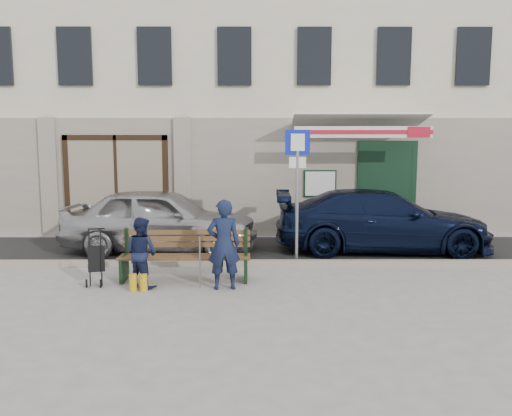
{
  "coord_description": "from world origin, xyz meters",
  "views": [
    {
      "loc": [
        0.53,
        -8.57,
        2.5
      ],
      "look_at": [
        0.56,
        1.6,
        1.2
      ],
      "focal_mm": 35.0,
      "sensor_mm": 36.0,
      "label": 1
    }
  ],
  "objects_px": {
    "stroller": "(96,260)",
    "bench": "(182,256)",
    "man": "(224,244)",
    "parking_sign": "(297,174)",
    "woman": "(141,252)",
    "car_silver": "(161,220)",
    "car_navy": "(382,221)"
  },
  "relations": [
    {
      "from": "parking_sign",
      "to": "man",
      "type": "bearing_deg",
      "value": -131.96
    },
    {
      "from": "bench",
      "to": "woman",
      "type": "bearing_deg",
      "value": -147.22
    },
    {
      "from": "bench",
      "to": "woman",
      "type": "relative_size",
      "value": 1.93
    },
    {
      "from": "man",
      "to": "bench",
      "type": "bearing_deg",
      "value": -40.74
    },
    {
      "from": "bench",
      "to": "stroller",
      "type": "xyz_separation_m",
      "value": [
        -1.5,
        -0.25,
        -0.01
      ]
    },
    {
      "from": "car_silver",
      "to": "parking_sign",
      "type": "bearing_deg",
      "value": -106.26
    },
    {
      "from": "parking_sign",
      "to": "woman",
      "type": "xyz_separation_m",
      "value": [
        -2.87,
        -1.84,
        -1.27
      ]
    },
    {
      "from": "parking_sign",
      "to": "stroller",
      "type": "bearing_deg",
      "value": -161.58
    },
    {
      "from": "parking_sign",
      "to": "car_silver",
      "type": "bearing_deg",
      "value": 154.99
    },
    {
      "from": "bench",
      "to": "man",
      "type": "relative_size",
      "value": 1.53
    },
    {
      "from": "woman",
      "to": "stroller",
      "type": "bearing_deg",
      "value": 19.23
    },
    {
      "from": "car_silver",
      "to": "car_navy",
      "type": "relative_size",
      "value": 0.9
    },
    {
      "from": "woman",
      "to": "stroller",
      "type": "relative_size",
      "value": 1.24
    },
    {
      "from": "woman",
      "to": "bench",
      "type": "bearing_deg",
      "value": -116.88
    },
    {
      "from": "woman",
      "to": "car_silver",
      "type": "bearing_deg",
      "value": -55.9
    },
    {
      "from": "car_navy",
      "to": "parking_sign",
      "type": "height_order",
      "value": "parking_sign"
    },
    {
      "from": "man",
      "to": "stroller",
      "type": "xyz_separation_m",
      "value": [
        -2.3,
        0.27,
        -0.34
      ]
    },
    {
      "from": "bench",
      "to": "man",
      "type": "distance_m",
      "value": 1.01
    },
    {
      "from": "bench",
      "to": "car_silver",
      "type": "bearing_deg",
      "value": 108.76
    },
    {
      "from": "woman",
      "to": "stroller",
      "type": "xyz_separation_m",
      "value": [
        -0.85,
        0.17,
        -0.18
      ]
    },
    {
      "from": "man",
      "to": "stroller",
      "type": "relative_size",
      "value": 1.57
    },
    {
      "from": "man",
      "to": "parking_sign",
      "type": "bearing_deg",
      "value": -133.38
    },
    {
      "from": "car_silver",
      "to": "car_navy",
      "type": "xyz_separation_m",
      "value": [
        5.16,
        0.11,
        -0.04
      ]
    },
    {
      "from": "bench",
      "to": "woman",
      "type": "distance_m",
      "value": 0.8
    },
    {
      "from": "car_silver",
      "to": "woman",
      "type": "height_order",
      "value": "car_silver"
    },
    {
      "from": "woman",
      "to": "car_navy",
      "type": "bearing_deg",
      "value": -118.41
    },
    {
      "from": "car_navy",
      "to": "bench",
      "type": "relative_size",
      "value": 2.07
    },
    {
      "from": "bench",
      "to": "man",
      "type": "height_order",
      "value": "man"
    },
    {
      "from": "car_silver",
      "to": "man",
      "type": "bearing_deg",
      "value": -148.42
    },
    {
      "from": "bench",
      "to": "woman",
      "type": "height_order",
      "value": "woman"
    },
    {
      "from": "stroller",
      "to": "bench",
      "type": "bearing_deg",
      "value": -6.8
    },
    {
      "from": "car_silver",
      "to": "parking_sign",
      "type": "distance_m",
      "value": 3.44
    }
  ]
}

